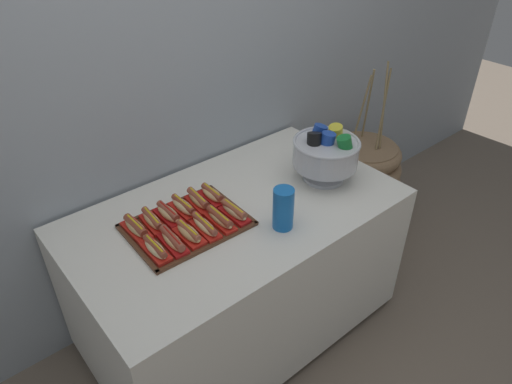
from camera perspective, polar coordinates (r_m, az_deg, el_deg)
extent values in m
plane|color=#7A6B5B|center=(2.59, -1.99, -15.69)|extent=(10.00, 10.00, 0.00)
cube|color=#9EA8B2|center=(2.19, -11.06, 15.50)|extent=(6.00, 0.10, 2.60)
cube|color=white|center=(2.30, -2.19, -9.30)|extent=(1.48, 0.86, 0.72)
cylinder|color=black|center=(2.74, 12.56, -12.51)|extent=(0.05, 0.05, 0.04)
cylinder|color=black|center=(2.59, -17.81, -17.42)|extent=(0.05, 0.05, 0.04)
cylinder|color=black|center=(3.03, 3.63, -6.20)|extent=(0.05, 0.05, 0.04)
cylinder|color=#896B4C|center=(3.11, 12.50, 0.68)|extent=(0.40, 0.40, 0.60)
torus|color=#896B4C|center=(3.25, 11.96, -2.97)|extent=(0.52, 0.52, 0.09)
torus|color=#896B4C|center=(3.19, 12.17, -1.55)|extent=(0.55, 0.55, 0.09)
torus|color=#896B4C|center=(3.14, 12.39, -0.08)|extent=(0.54, 0.54, 0.09)
torus|color=#896B4C|center=(3.08, 12.62, 1.45)|extent=(0.51, 0.51, 0.09)
torus|color=#896B4C|center=(3.03, 12.85, 3.03)|extent=(0.48, 0.48, 0.09)
torus|color=#896B4C|center=(2.98, 13.10, 4.66)|extent=(0.46, 0.46, 0.09)
cylinder|color=#937F56|center=(2.85, 15.33, 10.00)|extent=(0.02, 0.06, 0.53)
cylinder|color=#937F56|center=(2.86, 15.27, 9.61)|extent=(0.08, 0.05, 0.48)
cylinder|color=#937F56|center=(2.91, 13.49, 10.29)|extent=(0.08, 0.08, 0.47)
cylinder|color=#937F56|center=(2.81, 12.69, 9.45)|extent=(0.02, 0.08, 0.47)
cube|color=#56331E|center=(1.98, -8.45, -4.07)|extent=(0.49, 0.37, 0.01)
cube|color=#56331E|center=(1.86, -5.69, -6.52)|extent=(0.48, 0.03, 0.01)
cube|color=#56331E|center=(2.10, -10.90, -1.59)|extent=(0.48, 0.03, 0.01)
cube|color=#56331E|center=(1.91, -14.43, -6.54)|extent=(0.02, 0.36, 0.01)
cube|color=#56331E|center=(2.08, -3.01, -1.46)|extent=(0.02, 0.36, 0.01)
cube|color=red|center=(1.86, -12.10, -7.22)|extent=(0.06, 0.16, 0.02)
ellipsoid|color=beige|center=(1.84, -12.17, -6.75)|extent=(0.05, 0.15, 0.04)
cylinder|color=brown|center=(1.84, -12.22, -6.50)|extent=(0.03, 0.14, 0.03)
cylinder|color=yellow|center=(1.83, -12.26, -6.20)|extent=(0.01, 0.12, 0.01)
cube|color=red|center=(1.88, -10.09, -6.31)|extent=(0.07, 0.17, 0.02)
ellipsoid|color=#E0BC7F|center=(1.87, -10.16, -5.83)|extent=(0.06, 0.16, 0.04)
cylinder|color=#9E4C38|center=(1.86, -10.19, -5.57)|extent=(0.04, 0.16, 0.03)
cylinder|color=red|center=(1.85, -10.24, -5.22)|extent=(0.02, 0.14, 0.01)
cube|color=red|center=(1.91, -8.14, -5.43)|extent=(0.07, 0.16, 0.02)
ellipsoid|color=tan|center=(1.89, -8.20, -4.92)|extent=(0.06, 0.15, 0.04)
cylinder|color=#A8563D|center=(1.88, -8.23, -4.63)|extent=(0.03, 0.14, 0.03)
cylinder|color=yellow|center=(1.88, -8.26, -4.34)|extent=(0.01, 0.12, 0.01)
cube|color=red|center=(1.93, -6.25, -4.56)|extent=(0.07, 0.18, 0.02)
ellipsoid|color=beige|center=(1.92, -6.29, -4.10)|extent=(0.06, 0.16, 0.04)
cylinder|color=#9E4C38|center=(1.92, -6.31, -3.85)|extent=(0.04, 0.16, 0.03)
cylinder|color=yellow|center=(1.91, -6.33, -3.56)|extent=(0.01, 0.14, 0.01)
cube|color=red|center=(1.97, -4.43, -3.71)|extent=(0.06, 0.18, 0.02)
ellipsoid|color=tan|center=(1.95, -4.45, -3.25)|extent=(0.05, 0.16, 0.04)
cylinder|color=brown|center=(1.95, -4.47, -2.99)|extent=(0.04, 0.15, 0.03)
cylinder|color=yellow|center=(1.94, -4.49, -2.64)|extent=(0.01, 0.13, 0.01)
cube|color=red|center=(2.00, -2.66, -2.89)|extent=(0.06, 0.16, 0.02)
ellipsoid|color=beige|center=(1.98, -2.68, -2.36)|extent=(0.05, 0.15, 0.04)
cylinder|color=#A8563D|center=(1.98, -2.69, -2.07)|extent=(0.03, 0.14, 0.03)
cylinder|color=yellow|center=(1.97, -2.70, -1.73)|extent=(0.01, 0.12, 0.01)
cube|color=red|center=(1.98, -14.37, -4.64)|extent=(0.07, 0.17, 0.02)
ellipsoid|color=tan|center=(1.96, -14.45, -4.19)|extent=(0.05, 0.16, 0.04)
cylinder|color=brown|center=(1.96, -14.50, -3.95)|extent=(0.04, 0.15, 0.03)
cylinder|color=yellow|center=(1.95, -14.56, -3.60)|extent=(0.01, 0.12, 0.01)
cube|color=red|center=(2.00, -12.46, -3.83)|extent=(0.07, 0.16, 0.02)
ellipsoid|color=#E0BC7F|center=(1.99, -12.53, -3.37)|extent=(0.06, 0.15, 0.04)
cylinder|color=#9E4C38|center=(1.98, -12.57, -3.11)|extent=(0.04, 0.15, 0.03)
cylinder|color=yellow|center=(1.97, -12.62, -2.81)|extent=(0.02, 0.13, 0.01)
cube|color=#B21414|center=(2.02, -10.60, -3.03)|extent=(0.07, 0.16, 0.02)
ellipsoid|color=#E0BC7F|center=(2.01, -10.67, -2.53)|extent=(0.05, 0.15, 0.04)
cylinder|color=#9E4C38|center=(2.00, -10.70, -2.26)|extent=(0.03, 0.14, 0.03)
cylinder|color=red|center=(1.99, -10.74, -1.95)|extent=(0.01, 0.12, 0.01)
cube|color=red|center=(2.05, -8.79, -2.24)|extent=(0.07, 0.17, 0.02)
ellipsoid|color=beige|center=(2.04, -8.84, -1.73)|extent=(0.05, 0.15, 0.04)
cylinder|color=brown|center=(2.03, -8.87, -1.44)|extent=(0.03, 0.15, 0.03)
cylinder|color=yellow|center=(2.02, -8.91, -1.15)|extent=(0.01, 0.13, 0.01)
cube|color=red|center=(2.08, -7.02, -1.48)|extent=(0.07, 0.16, 0.02)
ellipsoid|color=tan|center=(2.06, -7.07, -0.97)|extent=(0.06, 0.15, 0.04)
cylinder|color=#9E4C38|center=(2.06, -7.09, -0.68)|extent=(0.04, 0.15, 0.03)
cylinder|color=yellow|center=(2.05, -7.12, -0.35)|extent=(0.02, 0.13, 0.01)
cube|color=#B21414|center=(2.11, -5.31, -0.74)|extent=(0.07, 0.16, 0.02)
ellipsoid|color=#E0BC7F|center=(2.10, -5.34, -0.27)|extent=(0.06, 0.14, 0.04)
cylinder|color=#9E4C38|center=(2.09, -5.36, -0.01)|extent=(0.03, 0.14, 0.03)
cylinder|color=yellow|center=(2.08, -5.38, 0.29)|extent=(0.01, 0.12, 0.01)
cylinder|color=silver|center=(2.28, 8.23, 1.86)|extent=(0.20, 0.20, 0.02)
cone|color=silver|center=(2.26, 8.31, 2.69)|extent=(0.07, 0.07, 0.06)
cylinder|color=silver|center=(2.22, 8.50, 4.67)|extent=(0.31, 0.31, 0.12)
torus|color=silver|center=(2.19, 8.63, 6.03)|extent=(0.32, 0.32, 0.02)
cylinder|color=yellow|center=(2.27, 9.74, 6.64)|extent=(0.10, 0.08, 0.14)
cylinder|color=#1E47B2|center=(2.25, 7.54, 6.60)|extent=(0.12, 0.10, 0.14)
cylinder|color=black|center=(2.17, 7.08, 5.61)|extent=(0.11, 0.11, 0.14)
cylinder|color=#1E47B2|center=(2.19, 8.59, 5.68)|extent=(0.10, 0.10, 0.13)
cylinder|color=#197A33|center=(2.17, 10.89, 5.20)|extent=(0.11, 0.10, 0.14)
cylinder|color=blue|center=(1.93, 3.31, -2.82)|extent=(0.09, 0.09, 0.12)
cylinder|color=blue|center=(1.92, 3.34, -2.30)|extent=(0.09, 0.09, 0.12)
cylinder|color=blue|center=(1.91, 3.36, -1.78)|extent=(0.09, 0.09, 0.12)
cylinder|color=blue|center=(1.89, 3.38, -1.25)|extent=(0.09, 0.09, 0.12)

